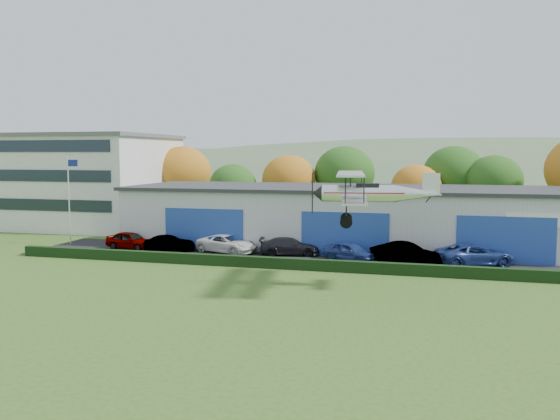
% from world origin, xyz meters
% --- Properties ---
extents(ground, '(300.00, 300.00, 0.00)m').
position_xyz_m(ground, '(0.00, 0.00, 0.00)').
color(ground, '#34591C').
rests_on(ground, ground).
extents(apron, '(48.00, 9.00, 0.05)m').
position_xyz_m(apron, '(3.00, 21.00, 0.03)').
color(apron, black).
rests_on(apron, ground).
extents(hedge, '(46.00, 0.60, 0.80)m').
position_xyz_m(hedge, '(3.00, 16.20, 0.40)').
color(hedge, black).
rests_on(hedge, ground).
extents(hangar, '(40.60, 12.60, 5.30)m').
position_xyz_m(hangar, '(5.00, 27.98, 2.66)').
color(hangar, '#B2B7BC').
rests_on(hangar, ground).
extents(office_block, '(20.60, 15.60, 10.40)m').
position_xyz_m(office_block, '(-28.00, 35.00, 5.21)').
color(office_block, silver).
rests_on(office_block, ground).
extents(flagpole, '(1.05, 0.10, 8.00)m').
position_xyz_m(flagpole, '(-19.88, 22.00, 4.78)').
color(flagpole, silver).
rests_on(flagpole, ground).
extents(tree_belt, '(75.70, 13.22, 10.12)m').
position_xyz_m(tree_belt, '(0.85, 40.62, 5.61)').
color(tree_belt, '#3D2614').
rests_on(tree_belt, ground).
extents(distant_hills, '(430.00, 196.00, 56.00)m').
position_xyz_m(distant_hills, '(-4.38, 140.00, -13.05)').
color(distant_hills, '#4C6642').
rests_on(distant_hills, ground).
extents(car_0, '(4.62, 2.50, 1.49)m').
position_xyz_m(car_0, '(-13.42, 21.05, 0.80)').
color(car_0, gray).
rests_on(car_0, apron).
extents(car_1, '(4.36, 3.06, 1.36)m').
position_xyz_m(car_1, '(-9.51, 20.54, 0.73)').
color(car_1, gray).
rests_on(car_1, apron).
extents(car_2, '(5.83, 4.02, 1.48)m').
position_xyz_m(car_2, '(-4.69, 21.42, 0.79)').
color(car_2, silver).
rests_on(car_2, apron).
extents(car_3, '(5.15, 2.84, 1.41)m').
position_xyz_m(car_3, '(0.59, 21.59, 0.76)').
color(car_3, black).
rests_on(car_3, apron).
extents(car_4, '(4.55, 3.30, 1.44)m').
position_xyz_m(car_4, '(5.66, 20.34, 0.77)').
color(car_4, navy).
rests_on(car_4, apron).
extents(car_5, '(5.31, 3.42, 1.65)m').
position_xyz_m(car_5, '(9.83, 19.68, 0.88)').
color(car_5, gray).
rests_on(car_5, apron).
extents(car_6, '(6.28, 4.63, 1.58)m').
position_xyz_m(car_6, '(14.81, 20.81, 0.84)').
color(car_6, navy).
rests_on(car_6, apron).
extents(biplane, '(7.71, 8.83, 3.29)m').
position_xyz_m(biplane, '(7.94, 11.85, 5.93)').
color(biplane, silver).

